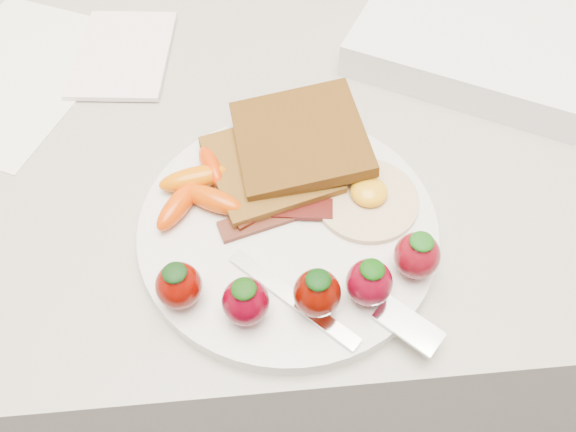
{
  "coord_description": "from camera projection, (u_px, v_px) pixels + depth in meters",
  "views": [
    {
      "loc": [
        -0.03,
        1.26,
        1.33
      ],
      "look_at": [
        -0.0,
        1.55,
        0.93
      ],
      "focal_mm": 35.0,
      "sensor_mm": 36.0,
      "label": 1
    }
  ],
  "objects": [
    {
      "name": "counter",
      "position": [
        281.0,
        302.0,
        0.98
      ],
      "size": [
        2.0,
        0.6,
        0.9
      ],
      "primitive_type": "cube",
      "color": "gray",
      "rests_on": "ground"
    },
    {
      "name": "plate",
      "position": [
        288.0,
        228.0,
        0.51
      ],
      "size": [
        0.27,
        0.27,
        0.02
      ],
      "primitive_type": "cylinder",
      "color": "silver",
      "rests_on": "counter"
    },
    {
      "name": "toast_lower",
      "position": [
        270.0,
        166.0,
        0.53
      ],
      "size": [
        0.14,
        0.14,
        0.01
      ],
      "primitive_type": "cube",
      "rotation": [
        0.0,
        0.0,
        0.28
      ],
      "color": "#502E0D",
      "rests_on": "plate"
    },
    {
      "name": "toast_upper",
      "position": [
        300.0,
        138.0,
        0.53
      ],
      "size": [
        0.13,
        0.13,
        0.03
      ],
      "primitive_type": "cube",
      "rotation": [
        0.0,
        -0.1,
        0.1
      ],
      "color": "#3C1E0A",
      "rests_on": "toast_lower"
    },
    {
      "name": "fried_egg",
      "position": [
        367.0,
        197.0,
        0.51
      ],
      "size": [
        0.12,
        0.12,
        0.02
      ],
      "color": "beige",
      "rests_on": "plate"
    },
    {
      "name": "bacon_strips",
      "position": [
        275.0,
        208.0,
        0.51
      ],
      "size": [
        0.11,
        0.07,
        0.01
      ],
      "color": "black",
      "rests_on": "plate"
    },
    {
      "name": "baby_carrots",
      "position": [
        198.0,
        188.0,
        0.51
      ],
      "size": [
        0.09,
        0.1,
        0.02
      ],
      "color": "#D36100",
      "rests_on": "plate"
    },
    {
      "name": "strawberries",
      "position": [
        308.0,
        283.0,
        0.44
      ],
      "size": [
        0.23,
        0.07,
        0.05
      ],
      "color": "#5D0500",
      "rests_on": "plate"
    },
    {
      "name": "fork",
      "position": [
        344.0,
        310.0,
        0.45
      ],
      "size": [
        0.17,
        0.11,
        0.0
      ],
      "color": "white",
      "rests_on": "plate"
    },
    {
      "name": "paper_sheet",
      "position": [
        12.0,
        74.0,
        0.64
      ],
      "size": [
        0.28,
        0.31,
        0.0
      ],
      "primitive_type": "cube",
      "rotation": [
        0.0,
        0.0,
        -0.44
      ],
      "color": "white",
      "rests_on": "counter"
    },
    {
      "name": "notepad",
      "position": [
        123.0,
        54.0,
        0.66
      ],
      "size": [
        0.12,
        0.17,
        0.01
      ],
      "primitive_type": "cube",
      "rotation": [
        0.0,
        0.0,
        -0.11
      ],
      "color": "white",
      "rests_on": "paper_sheet"
    },
    {
      "name": "appliance",
      "position": [
        506.0,
        33.0,
        0.66
      ],
      "size": [
        0.41,
        0.38,
        0.04
      ],
      "primitive_type": "cube",
      "rotation": [
        0.0,
        0.0,
        -0.52
      ],
      "color": "white",
      "rests_on": "counter"
    }
  ]
}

